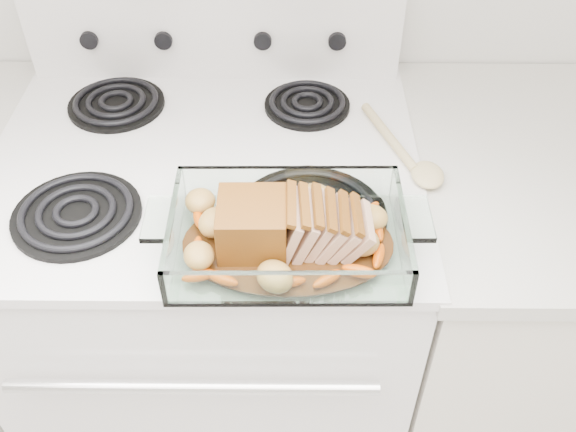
{
  "coord_description": "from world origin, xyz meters",
  "views": [
    {
      "loc": [
        0.16,
        0.74,
        1.66
      ],
      "look_at": [
        0.15,
        1.44,
        0.99
      ],
      "focal_mm": 40.0,
      "sensor_mm": 36.0,
      "label": 1
    }
  ],
  "objects_px": {
    "baking_dish": "(288,239)",
    "pork_roast": "(279,226)",
    "counter_right": "(509,317)",
    "electric_range": "(222,311)"
  },
  "relations": [
    {
      "from": "pork_roast",
      "to": "counter_right",
      "type": "bearing_deg",
      "value": 8.51
    },
    {
      "from": "electric_range",
      "to": "counter_right",
      "type": "bearing_deg",
      "value": -0.1
    },
    {
      "from": "electric_range",
      "to": "counter_right",
      "type": "height_order",
      "value": "electric_range"
    },
    {
      "from": "pork_roast",
      "to": "baking_dish",
      "type": "bearing_deg",
      "value": -15.72
    },
    {
      "from": "baking_dish",
      "to": "counter_right",
      "type": "bearing_deg",
      "value": 24.21
    },
    {
      "from": "electric_range",
      "to": "pork_roast",
      "type": "bearing_deg",
      "value": -59.25
    },
    {
      "from": "electric_range",
      "to": "baking_dish",
      "type": "distance_m",
      "value": 0.56
    },
    {
      "from": "baking_dish",
      "to": "pork_roast",
      "type": "height_order",
      "value": "pork_roast"
    },
    {
      "from": "electric_range",
      "to": "baking_dish",
      "type": "relative_size",
      "value": 3.18
    },
    {
      "from": "counter_right",
      "to": "pork_roast",
      "type": "xyz_separation_m",
      "value": [
        -0.52,
        -0.24,
        0.52
      ]
    }
  ]
}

